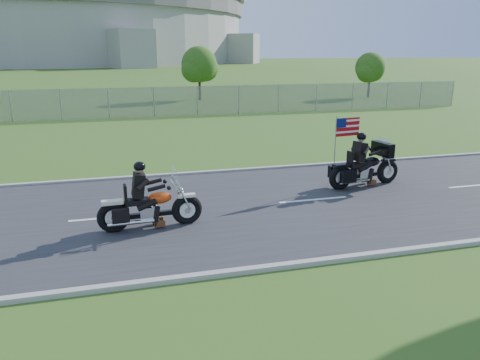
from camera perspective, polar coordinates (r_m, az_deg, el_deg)
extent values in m
plane|color=#365D1D|center=(13.45, -6.94, -3.96)|extent=(420.00, 420.00, 0.00)
cube|color=#28282B|center=(13.44, -6.94, -3.88)|extent=(120.00, 8.00, 0.04)
cube|color=#9E9B93|center=(17.28, -8.92, 0.59)|extent=(120.00, 0.18, 0.12)
cube|color=#9E9B93|center=(9.75, -3.37, -11.48)|extent=(120.00, 0.18, 0.12)
cube|color=gray|center=(32.91, -21.02, 8.58)|extent=(60.00, 0.03, 2.00)
cylinder|color=#A3A099|center=(183.55, -21.78, 16.37)|extent=(130.00, 130.00, 20.00)
cylinder|color=#605E5B|center=(183.89, -22.01, 18.54)|extent=(132.00, 132.00, 4.00)
cylinder|color=#382316|center=(43.37, -4.95, 11.37)|extent=(0.22, 0.22, 2.52)
sphere|color=#264E15|center=(43.27, -5.01, 13.87)|extent=(3.20, 3.20, 3.20)
sphere|color=#264E15|center=(43.87, -4.27, 13.44)|extent=(2.40, 2.40, 2.40)
sphere|color=#264E15|center=(42.80, -5.65, 13.23)|extent=(2.24, 2.24, 2.24)
cylinder|color=#382316|center=(47.10, 15.43, 11.05)|extent=(0.22, 0.22, 2.24)
sphere|color=#264E15|center=(47.01, 15.58, 13.09)|extent=(2.80, 2.80, 2.80)
sphere|color=#264E15|center=(47.67, 15.89, 12.71)|extent=(2.10, 2.10, 2.10)
sphere|color=#264E15|center=(46.48, 15.23, 12.59)|extent=(1.96, 1.96, 1.96)
torus|color=black|center=(12.42, -6.49, -3.60)|extent=(0.83, 0.24, 0.82)
torus|color=black|center=(12.21, -15.18, -4.41)|extent=(0.83, 0.24, 0.82)
ellipsoid|color=#E14510|center=(12.18, -9.76, -2.14)|extent=(0.64, 0.39, 0.31)
cube|color=black|center=(12.13, -12.43, -2.58)|extent=(0.63, 0.37, 0.13)
cube|color=black|center=(12.01, -12.29, -0.61)|extent=(0.29, 0.46, 0.61)
sphere|color=black|center=(11.90, -12.16, 1.62)|extent=(0.31, 0.31, 0.30)
cube|color=silver|center=(12.10, -7.80, 0.44)|extent=(0.07, 0.51, 0.44)
torus|color=black|center=(16.88, 17.51, 1.00)|extent=(0.87, 0.33, 0.85)
torus|color=black|center=(15.69, 12.13, 0.30)|extent=(0.87, 0.33, 0.85)
ellipsoid|color=black|center=(16.32, 15.72, 2.16)|extent=(0.69, 0.46, 0.32)
cube|color=black|center=(15.97, 14.04, 1.81)|extent=(0.67, 0.43, 0.14)
cube|color=black|center=(15.90, 14.31, 3.39)|extent=(0.34, 0.49, 0.63)
sphere|color=black|center=(15.84, 14.60, 5.15)|extent=(0.35, 0.35, 0.31)
cube|color=black|center=(16.51, 16.99, 3.64)|extent=(0.39, 0.94, 0.46)
cube|color=#B70C11|center=(15.73, 13.01, 6.32)|extent=(0.91, 0.16, 0.60)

